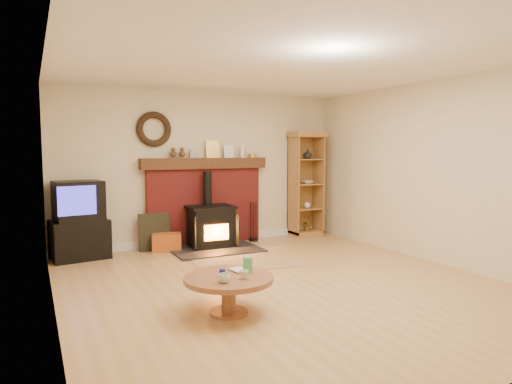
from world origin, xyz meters
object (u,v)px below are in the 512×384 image
curio_cabinet (305,184)px  coffee_table (229,283)px  wood_stove (212,228)px  tv_unit (79,222)px

curio_cabinet → coffee_table: curio_cabinet is taller
coffee_table → wood_stove: bearing=72.4°
wood_stove → tv_unit: bearing=174.4°
tv_unit → coffee_table: bearing=-70.5°
wood_stove → tv_unit: size_ratio=1.20×
tv_unit → coffee_table: tv_unit is taller
wood_stove → curio_cabinet: curio_cabinet is taller
wood_stove → coffee_table: size_ratio=1.58×
curio_cabinet → coffee_table: size_ratio=2.20×
tv_unit → coffee_table: (1.10, -3.10, -0.25)m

